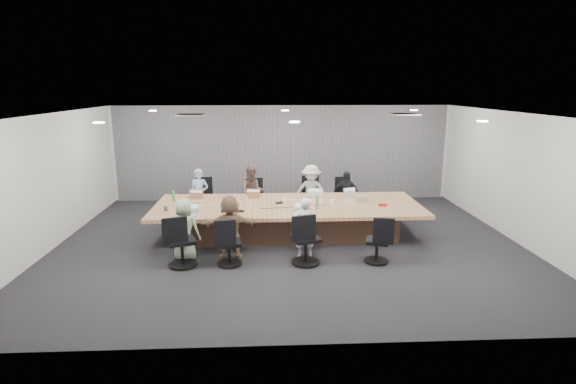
{
  "coord_description": "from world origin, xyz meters",
  "views": [
    {
      "loc": [
        -0.48,
        -9.32,
        3.35
      ],
      "look_at": [
        0.0,
        0.4,
        1.05
      ],
      "focal_mm": 28.0,
      "sensor_mm": 36.0,
      "label": 1
    }
  ],
  "objects_px": {
    "laptop_2": "(313,195)",
    "bottle_clear": "(247,201)",
    "person_4": "(185,229)",
    "laptop_4": "(189,215)",
    "bottle_green_right": "(317,202)",
    "laptop_0": "(196,197)",
    "chair_0": "(202,201)",
    "laptop_6": "(302,213)",
    "snack_packet": "(383,205)",
    "chair_6": "(306,243)",
    "person_5": "(230,227)",
    "person_6": "(304,228)",
    "mug_brown": "(166,208)",
    "chair_5": "(229,247)",
    "person_2": "(311,192)",
    "laptop_3": "(350,195)",
    "person_1": "(253,193)",
    "chair_7": "(377,245)",
    "laptop_1": "(252,196)",
    "conference_table": "(288,219)",
    "chair_4": "(182,245)",
    "person_0": "(199,195)",
    "person_3": "(345,195)",
    "bottle_green_left": "(173,196)",
    "chair_1": "(253,202)",
    "chair_2": "(310,199)",
    "chair_3": "(343,200)",
    "canvas_bag": "(361,199)",
    "laptop_5": "(232,214)",
    "stapler": "(308,211)"
  },
  "relations": [
    {
      "from": "person_2",
      "to": "laptop_4",
      "type": "bearing_deg",
      "value": -137.77
    },
    {
      "from": "laptop_5",
      "to": "person_0",
      "type": "bearing_deg",
      "value": 120.24
    },
    {
      "from": "chair_7",
      "to": "laptop_1",
      "type": "bearing_deg",
      "value": 149.31
    },
    {
      "from": "laptop_6",
      "to": "chair_5",
      "type": "bearing_deg",
      "value": -146.66
    },
    {
      "from": "person_3",
      "to": "conference_table",
      "type": "bearing_deg",
      "value": -144.07
    },
    {
      "from": "person_0",
      "to": "laptop_0",
      "type": "height_order",
      "value": "person_0"
    },
    {
      "from": "chair_7",
      "to": "bottle_green_left",
      "type": "bearing_deg",
      "value": 168.08
    },
    {
      "from": "snack_packet",
      "to": "person_6",
      "type": "bearing_deg",
      "value": -148.6
    },
    {
      "from": "chair_4",
      "to": "person_2",
      "type": "height_order",
      "value": "person_2"
    },
    {
      "from": "laptop_0",
      "to": "chair_6",
      "type": "bearing_deg",
      "value": 145.03
    },
    {
      "from": "laptop_2",
      "to": "bottle_clear",
      "type": "relative_size",
      "value": 1.68
    },
    {
      "from": "conference_table",
      "to": "stapler",
      "type": "distance_m",
      "value": 0.85
    },
    {
      "from": "bottle_green_right",
      "to": "mug_brown",
      "type": "distance_m",
      "value": 3.27
    },
    {
      "from": "chair_1",
      "to": "bottle_green_right",
      "type": "xyz_separation_m",
      "value": [
        1.45,
        -2.08,
        0.51
      ]
    },
    {
      "from": "conference_table",
      "to": "chair_4",
      "type": "bearing_deg",
      "value": -140.91
    },
    {
      "from": "chair_4",
      "to": "person_0",
      "type": "relative_size",
      "value": 0.64
    },
    {
      "from": "chair_1",
      "to": "person_5",
      "type": "bearing_deg",
      "value": 68.04
    },
    {
      "from": "laptop_0",
      "to": "laptop_2",
      "type": "xyz_separation_m",
      "value": [
        2.85,
        0.0,
        0.0
      ]
    },
    {
      "from": "conference_table",
      "to": "bottle_clear",
      "type": "height_order",
      "value": "bottle_clear"
    },
    {
      "from": "person_1",
      "to": "laptop_6",
      "type": "height_order",
      "value": "person_1"
    },
    {
      "from": "laptop_6",
      "to": "bottle_clear",
      "type": "distance_m",
      "value": 1.42
    },
    {
      "from": "person_1",
      "to": "person_6",
      "type": "relative_size",
      "value": 1.13
    },
    {
      "from": "chair_6",
      "to": "person_0",
      "type": "distance_m",
      "value": 3.92
    },
    {
      "from": "person_0",
      "to": "person_6",
      "type": "xyz_separation_m",
      "value": [
        2.45,
        -2.7,
        -0.05
      ]
    },
    {
      "from": "conference_table",
      "to": "person_0",
      "type": "bearing_deg",
      "value": 148.27
    },
    {
      "from": "chair_0",
      "to": "mug_brown",
      "type": "relative_size",
      "value": 8.07
    },
    {
      "from": "conference_table",
      "to": "chair_4",
      "type": "relative_size",
      "value": 7.1
    },
    {
      "from": "laptop_2",
      "to": "bottle_green_right",
      "type": "bearing_deg",
      "value": 96.72
    },
    {
      "from": "person_2",
      "to": "person_6",
      "type": "height_order",
      "value": "person_2"
    },
    {
      "from": "laptop_4",
      "to": "person_5",
      "type": "xyz_separation_m",
      "value": [
        0.89,
        -0.55,
        -0.1
      ]
    },
    {
      "from": "chair_5",
      "to": "person_2",
      "type": "relative_size",
      "value": 0.53
    },
    {
      "from": "laptop_3",
      "to": "laptop_4",
      "type": "height_order",
      "value": "same"
    },
    {
      "from": "laptop_2",
      "to": "laptop_3",
      "type": "bearing_deg",
      "value": -171.18
    },
    {
      "from": "chair_5",
      "to": "person_3",
      "type": "height_order",
      "value": "person_3"
    },
    {
      "from": "person_5",
      "to": "laptop_6",
      "type": "xyz_separation_m",
      "value": [
        1.46,
        0.55,
        0.1
      ]
    },
    {
      "from": "person_4",
      "to": "laptop_4",
      "type": "distance_m",
      "value": 0.57
    },
    {
      "from": "bottle_clear",
      "to": "snack_packet",
      "type": "relative_size",
      "value": 1.19
    },
    {
      "from": "chair_3",
      "to": "chair_6",
      "type": "distance_m",
      "value": 3.64
    },
    {
      "from": "person_0",
      "to": "laptop_4",
      "type": "bearing_deg",
      "value": -77.99
    },
    {
      "from": "canvas_bag",
      "to": "chair_1",
      "type": "bearing_deg",
      "value": 149.01
    },
    {
      "from": "chair_0",
      "to": "bottle_green_left",
      "type": "relative_size",
      "value": 3.27
    },
    {
      "from": "laptop_0",
      "to": "laptop_1",
      "type": "relative_size",
      "value": 0.98
    },
    {
      "from": "laptop_6",
      "to": "canvas_bag",
      "type": "height_order",
      "value": "canvas_bag"
    },
    {
      "from": "person_5",
      "to": "person_6",
      "type": "bearing_deg",
      "value": 177.41
    },
    {
      "from": "laptop_2",
      "to": "mug_brown",
      "type": "relative_size",
      "value": 3.48
    },
    {
      "from": "conference_table",
      "to": "person_5",
      "type": "height_order",
      "value": "person_5"
    },
    {
      "from": "chair_3",
      "to": "chair_6",
      "type": "xyz_separation_m",
      "value": [
        -1.3,
        -3.4,
        0.05
      ]
    },
    {
      "from": "chair_4",
      "to": "chair_7",
      "type": "xyz_separation_m",
      "value": [
        3.74,
        0.0,
        -0.06
      ]
    },
    {
      "from": "chair_2",
      "to": "chair_1",
      "type": "bearing_deg",
      "value": -8.93
    },
    {
      "from": "chair_0",
      "to": "laptop_6",
      "type": "bearing_deg",
      "value": 120.47
    }
  ]
}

